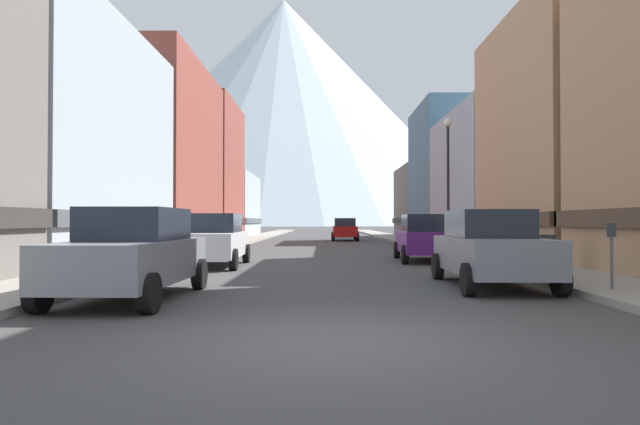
% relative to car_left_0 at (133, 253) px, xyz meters
% --- Properties ---
extents(ground_plane, '(400.00, 400.00, 0.00)m').
position_rel_car_left_0_xyz_m(ground_plane, '(3.80, -3.75, -0.90)').
color(ground_plane, '#3E3E3E').
extents(sidewalk_left, '(2.50, 100.00, 0.15)m').
position_rel_car_left_0_xyz_m(sidewalk_left, '(-2.45, 31.25, -0.82)').
color(sidewalk_left, gray).
rests_on(sidewalk_left, ground).
extents(sidewalk_right, '(2.50, 100.00, 0.15)m').
position_rel_car_left_0_xyz_m(sidewalk_right, '(10.05, 31.25, -0.82)').
color(sidewalk_right, gray).
rests_on(sidewalk_right, ground).
extents(storefront_left_1, '(9.82, 12.04, 9.14)m').
position_rel_car_left_0_xyz_m(storefront_left_1, '(-8.46, 10.30, 3.51)').
color(storefront_left_1, '#99A5B2').
rests_on(storefront_left_1, ground).
extents(storefront_left_2, '(8.79, 12.86, 11.18)m').
position_rel_car_left_0_xyz_m(storefront_left_2, '(-7.94, 23.30, 4.51)').
color(storefront_left_2, brown).
rests_on(storefront_left_2, ground).
extents(storefront_left_3, '(8.45, 10.49, 11.54)m').
position_rel_car_left_0_xyz_m(storefront_left_3, '(-7.78, 35.57, 4.69)').
color(storefront_left_3, brown).
rests_on(storefront_left_3, ground).
extents(storefront_left_4, '(7.68, 12.75, 6.48)m').
position_rel_car_left_0_xyz_m(storefront_left_4, '(-7.39, 47.49, 2.22)').
color(storefront_left_4, '#99A5B2').
rests_on(storefront_left_4, ground).
extents(storefront_right_1, '(7.24, 9.36, 10.07)m').
position_rel_car_left_0_xyz_m(storefront_right_1, '(14.77, 12.08, 3.97)').
color(storefront_right_1, tan).
rests_on(storefront_right_1, ground).
extents(storefront_right_2, '(9.73, 11.61, 8.11)m').
position_rel_car_left_0_xyz_m(storefront_right_2, '(16.01, 22.70, 3.01)').
color(storefront_right_2, '#99A5B2').
rests_on(storefront_right_2, ground).
extents(storefront_right_3, '(10.03, 9.78, 10.78)m').
position_rel_car_left_0_xyz_m(storefront_right_3, '(16.17, 33.49, 4.32)').
color(storefront_right_3, slate).
rests_on(storefront_right_3, ground).
extents(storefront_right_4, '(6.74, 10.08, 6.89)m').
position_rel_car_left_0_xyz_m(storefront_right_4, '(14.52, 43.55, 2.42)').
color(storefront_right_4, '#66605B').
rests_on(storefront_right_4, ground).
extents(car_left_0, '(2.14, 4.44, 1.78)m').
position_rel_car_left_0_xyz_m(car_left_0, '(0.00, 0.00, 0.00)').
color(car_left_0, slate).
rests_on(car_left_0, ground).
extents(car_left_1, '(2.14, 4.44, 1.78)m').
position_rel_car_left_0_xyz_m(car_left_1, '(-0.00, 7.90, 0.00)').
color(car_left_1, silver).
rests_on(car_left_1, ground).
extents(car_right_0, '(2.14, 4.43, 1.78)m').
position_rel_car_left_0_xyz_m(car_right_0, '(7.60, 2.11, 0.00)').
color(car_right_0, slate).
rests_on(car_right_0, ground).
extents(car_right_1, '(2.24, 4.48, 1.78)m').
position_rel_car_left_0_xyz_m(car_right_1, '(7.60, 10.32, 0.00)').
color(car_right_1, '#591E72').
rests_on(car_right_1, ground).
extents(car_driving_0, '(2.06, 4.40, 1.78)m').
position_rel_car_left_0_xyz_m(car_driving_0, '(5.40, 32.78, 0.00)').
color(car_driving_0, '#9E1111').
rests_on(car_driving_0, ground).
extents(parking_meter_near, '(0.14, 0.10, 1.33)m').
position_rel_car_left_0_xyz_m(parking_meter_near, '(9.55, 0.45, 0.11)').
color(parking_meter_near, '#595960').
rests_on(parking_meter_near, sidewalk_right).
extents(trash_bin_right, '(0.59, 0.59, 0.98)m').
position_rel_car_left_0_xyz_m(trash_bin_right, '(10.15, 5.30, -0.26)').
color(trash_bin_right, '#4C5156').
rests_on(trash_bin_right, sidewalk_right).
extents(potted_plant_0, '(0.45, 0.45, 0.75)m').
position_rel_car_left_0_xyz_m(potted_plant_0, '(10.80, 14.44, -0.36)').
color(potted_plant_0, gray).
rests_on(potted_plant_0, sidewalk_right).
extents(pedestrian_0, '(0.36, 0.36, 1.65)m').
position_rel_car_left_0_xyz_m(pedestrian_0, '(-2.45, 5.06, 0.01)').
color(pedestrian_0, maroon).
rests_on(pedestrian_0, sidewalk_left).
extents(streetlamp_right, '(0.36, 0.36, 5.86)m').
position_rel_car_left_0_xyz_m(streetlamp_right, '(9.15, 13.22, 3.09)').
color(streetlamp_right, black).
rests_on(streetlamp_right, sidewalk_right).
extents(mountain_backdrop, '(202.43, 202.43, 110.02)m').
position_rel_car_left_0_xyz_m(mountain_backdrop, '(-15.69, 256.25, 54.11)').
color(mountain_backdrop, silver).
rests_on(mountain_backdrop, ground).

